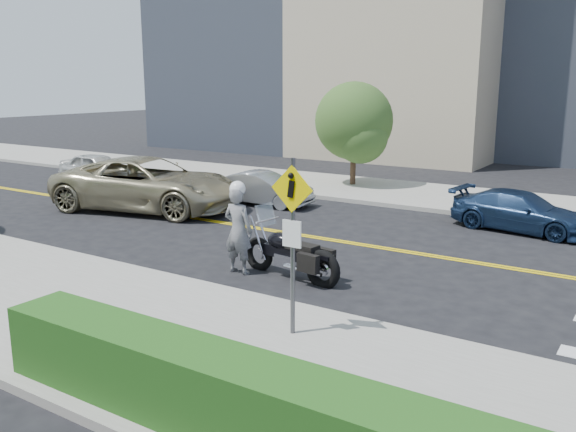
{
  "coord_description": "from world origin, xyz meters",
  "views": [
    {
      "loc": [
        9.4,
        -14.51,
        4.36
      ],
      "look_at": [
        1.71,
        -2.59,
        1.2
      ],
      "focal_mm": 38.0,
      "sensor_mm": 36.0,
      "label": 1
    }
  ],
  "objects_px": {
    "motorcycle": "(290,243)",
    "suv": "(148,184)",
    "motorcyclist": "(238,228)",
    "parked_car_white": "(98,168)",
    "parked_car_silver": "(263,189)",
    "parked_car_blue": "(521,211)",
    "pedestrian_sign": "(292,230)"
  },
  "relations": [
    {
      "from": "parked_car_blue",
      "to": "pedestrian_sign",
      "type": "bearing_deg",
      "value": -179.75
    },
    {
      "from": "suv",
      "to": "parked_car_blue",
      "type": "xyz_separation_m",
      "value": [
        11.41,
        3.84,
        -0.32
      ]
    },
    {
      "from": "suv",
      "to": "parked_car_blue",
      "type": "distance_m",
      "value": 12.04
    },
    {
      "from": "motorcycle",
      "to": "parked_car_blue",
      "type": "height_order",
      "value": "motorcycle"
    },
    {
      "from": "motorcycle",
      "to": "parked_car_white",
      "type": "relative_size",
      "value": 0.71
    },
    {
      "from": "motorcyclist",
      "to": "parked_car_white",
      "type": "relative_size",
      "value": 0.58
    },
    {
      "from": "parked_car_silver",
      "to": "parked_car_blue",
      "type": "xyz_separation_m",
      "value": [
        8.61,
        0.98,
        -0.01
      ]
    },
    {
      "from": "pedestrian_sign",
      "to": "motorcyclist",
      "type": "relative_size",
      "value": 1.39
    },
    {
      "from": "motorcycle",
      "to": "parked_car_silver",
      "type": "height_order",
      "value": "motorcycle"
    },
    {
      "from": "pedestrian_sign",
      "to": "motorcyclist",
      "type": "bearing_deg",
      "value": 140.49
    },
    {
      "from": "suv",
      "to": "parked_car_silver",
      "type": "xyz_separation_m",
      "value": [
        2.8,
        2.86,
        -0.31
      ]
    },
    {
      "from": "motorcyclist",
      "to": "parked_car_white",
      "type": "bearing_deg",
      "value": -28.71
    },
    {
      "from": "parked_car_white",
      "to": "parked_car_silver",
      "type": "xyz_separation_m",
      "value": [
        8.98,
        -0.19,
        -0.04
      ]
    },
    {
      "from": "suv",
      "to": "parked_car_white",
      "type": "relative_size",
      "value": 1.75
    },
    {
      "from": "pedestrian_sign",
      "to": "parked_car_silver",
      "type": "height_order",
      "value": "pedestrian_sign"
    },
    {
      "from": "motorcycle",
      "to": "suv",
      "type": "xyz_separation_m",
      "value": [
        -8.06,
        3.55,
        0.1
      ]
    },
    {
      "from": "pedestrian_sign",
      "to": "motorcyclist",
      "type": "distance_m",
      "value": 4.09
    },
    {
      "from": "pedestrian_sign",
      "to": "suv",
      "type": "xyz_separation_m",
      "value": [
        -9.96,
        6.46,
        -1.06
      ]
    },
    {
      "from": "parked_car_white",
      "to": "motorcycle",
      "type": "bearing_deg",
      "value": -117.49
    },
    {
      "from": "motorcyclist",
      "to": "motorcycle",
      "type": "height_order",
      "value": "motorcyclist"
    },
    {
      "from": "motorcycle",
      "to": "parked_car_white",
      "type": "xyz_separation_m",
      "value": [
        -14.25,
        6.6,
        -0.17
      ]
    },
    {
      "from": "motorcycle",
      "to": "parked_car_silver",
      "type": "distance_m",
      "value": 8.3
    },
    {
      "from": "parked_car_white",
      "to": "parked_car_silver",
      "type": "height_order",
      "value": "parked_car_white"
    },
    {
      "from": "pedestrian_sign",
      "to": "parked_car_white",
      "type": "bearing_deg",
      "value": 149.52
    },
    {
      "from": "motorcyclist",
      "to": "suv",
      "type": "relative_size",
      "value": 0.33
    },
    {
      "from": "parked_car_silver",
      "to": "parked_car_blue",
      "type": "relative_size",
      "value": 0.89
    },
    {
      "from": "motorcycle",
      "to": "suv",
      "type": "height_order",
      "value": "suv"
    },
    {
      "from": "motorcyclist",
      "to": "suv",
      "type": "height_order",
      "value": "motorcyclist"
    },
    {
      "from": "parked_car_blue",
      "to": "motorcyclist",
      "type": "bearing_deg",
      "value": 157.97
    },
    {
      "from": "suv",
      "to": "parked_car_blue",
      "type": "relative_size",
      "value": 1.61
    },
    {
      "from": "parked_car_silver",
      "to": "motorcyclist",
      "type": "bearing_deg",
      "value": -154.14
    },
    {
      "from": "motorcyclist",
      "to": "pedestrian_sign",
      "type": "bearing_deg",
      "value": 139.82
    }
  ]
}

